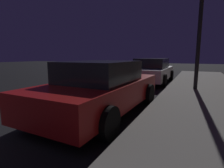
{
  "coord_description": "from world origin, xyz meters",
  "views": [
    {
      "loc": [
        5.16,
        -0.22,
        1.57
      ],
      "look_at": [
        4.16,
        1.88,
        1.2
      ],
      "focal_mm": 28.18,
      "sensor_mm": 36.0,
      "label": 1
    }
  ],
  "objects": [
    {
      "name": "street_lamp",
      "position": [
        5.2,
        8.15,
        3.72
      ],
      "size": [
        0.44,
        0.44,
        5.38
      ],
      "color": "black",
      "rests_on": "sidewalk"
    },
    {
      "name": "car_red",
      "position": [
        2.85,
        3.98,
        0.7
      ],
      "size": [
        2.21,
        4.56,
        1.43
      ],
      "color": "maroon",
      "rests_on": "ground"
    },
    {
      "name": "car_white",
      "position": [
        2.85,
        10.25,
        0.71
      ],
      "size": [
        2.03,
        4.55,
        1.43
      ],
      "color": "silver",
      "rests_on": "ground"
    }
  ]
}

